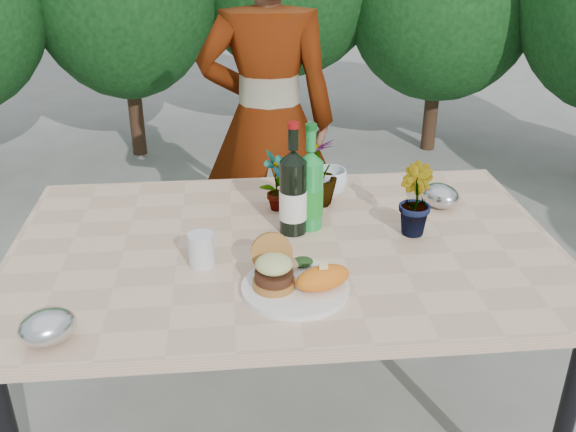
{
  "coord_description": "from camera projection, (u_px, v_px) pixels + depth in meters",
  "views": [
    {
      "loc": [
        -0.15,
        -1.64,
        1.66
      ],
      "look_at": [
        0.0,
        -0.08,
        0.88
      ],
      "focal_mm": 40.0,
      "sensor_mm": 36.0,
      "label": 1
    }
  ],
  "objects": [
    {
      "name": "grilled_veg",
      "position": [
        298.0,
        263.0,
        1.73
      ],
      "size": [
        0.08,
        0.05,
        0.03
      ],
      "color": "olive",
      "rests_on": "dinner_plate"
    },
    {
      "name": "sweet_potato",
      "position": [
        323.0,
        278.0,
        1.63
      ],
      "size": [
        0.17,
        0.12,
        0.06
      ],
      "primitive_type": "ellipsoid",
      "rotation": [
        0.0,
        0.0,
        0.35
      ],
      "color": "orange",
      "rests_on": "dinner_plate"
    },
    {
      "name": "burger_stack",
      "position": [
        273.0,
        268.0,
        1.64
      ],
      "size": [
        0.11,
        0.16,
        0.11
      ],
      "color": "#B7722D",
      "rests_on": "dinner_plate"
    },
    {
      "name": "patio_table",
      "position": [
        285.0,
        260.0,
        1.91
      ],
      "size": [
        1.6,
        1.0,
        0.75
      ],
      "color": "beige",
      "rests_on": "ground"
    },
    {
      "name": "seedling_right",
      "position": [
        318.0,
        172.0,
        2.08
      ],
      "size": [
        0.18,
        0.18,
        0.22
      ],
      "primitive_type": "imported",
      "rotation": [
        0.0,
        0.0,
        3.95
      ],
      "color": "#2C5D1F",
      "rests_on": "patio_table"
    },
    {
      "name": "wine_bottle",
      "position": [
        293.0,
        193.0,
        1.9
      ],
      "size": [
        0.08,
        0.08,
        0.35
      ],
      "rotation": [
        0.0,
        0.0,
        -0.18
      ],
      "color": "black",
      "rests_on": "patio_table"
    },
    {
      "name": "seedling_mid",
      "position": [
        414.0,
        200.0,
        1.9
      ],
      "size": [
        0.11,
        0.13,
        0.22
      ],
      "primitive_type": "imported",
      "rotation": [
        0.0,
        0.0,
        1.72
      ],
      "color": "#25571E",
      "rests_on": "patio_table"
    },
    {
      "name": "shrub_hedge",
      "position": [
        306.0,
        3.0,
        3.31
      ],
      "size": [
        6.83,
        5.09,
        2.28
      ],
      "color": "#382316",
      "rests_on": "ground"
    },
    {
      "name": "foil_packet_left",
      "position": [
        48.0,
        327.0,
        1.45
      ],
      "size": [
        0.17,
        0.16,
        0.08
      ],
      "primitive_type": "ellipsoid",
      "rotation": [
        0.0,
        0.0,
        0.53
      ],
      "color": "silver",
      "rests_on": "patio_table"
    },
    {
      "name": "foil_packet_right",
      "position": [
        440.0,
        196.0,
        2.09
      ],
      "size": [
        0.16,
        0.17,
        0.08
      ],
      "primitive_type": "ellipsoid",
      "rotation": [
        0.0,
        0.0,
        2.1
      ],
      "color": "#B0B3B7",
      "rests_on": "patio_table"
    },
    {
      "name": "person",
      "position": [
        268.0,
        123.0,
        2.72
      ],
      "size": [
        0.61,
        0.43,
        1.6
      ],
      "primitive_type": "imported",
      "rotation": [
        0.0,
        0.0,
        3.06
      ],
      "color": "#9D6F4E",
      "rests_on": "ground"
    },
    {
      "name": "sparkling_water",
      "position": [
        310.0,
        191.0,
        1.93
      ],
      "size": [
        0.08,
        0.08,
        0.33
      ],
      "rotation": [
        0.0,
        0.0,
        0.37
      ],
      "color": "#1A9339",
      "rests_on": "patio_table"
    },
    {
      "name": "seedling_left",
      "position": [
        276.0,
        181.0,
        2.04
      ],
      "size": [
        0.12,
        0.13,
        0.2
      ],
      "primitive_type": "imported",
      "rotation": [
        0.0,
        0.0,
        0.95
      ],
      "color": "#255E20",
      "rests_on": "patio_table"
    },
    {
      "name": "plastic_cup",
      "position": [
        202.0,
        250.0,
        1.75
      ],
      "size": [
        0.07,
        0.07,
        0.09
      ],
      "primitive_type": "cylinder",
      "color": "silver",
      "rests_on": "patio_table"
    },
    {
      "name": "blue_bowl",
      "position": [
        330.0,
        182.0,
        2.17
      ],
      "size": [
        0.14,
        0.14,
        0.09
      ],
      "primitive_type": "imported",
      "rotation": [
        0.0,
        0.0,
        -0.2
      ],
      "color": "white",
      "rests_on": "patio_table"
    },
    {
      "name": "dinner_plate",
      "position": [
        295.0,
        288.0,
        1.66
      ],
      "size": [
        0.28,
        0.28,
        0.01
      ],
      "primitive_type": "cylinder",
      "color": "white",
      "rests_on": "patio_table"
    }
  ]
}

